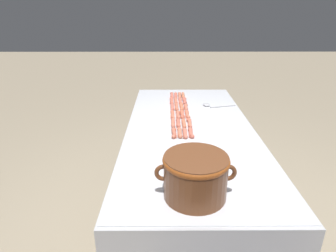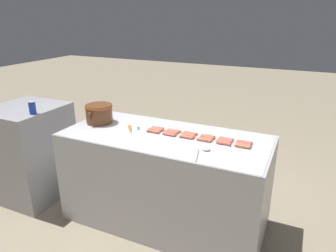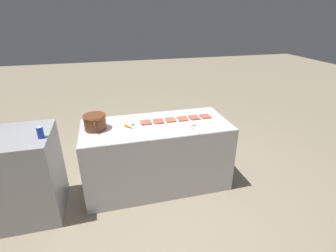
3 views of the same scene
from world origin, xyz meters
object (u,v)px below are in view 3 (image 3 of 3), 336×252
object	(u,v)px
hot_dog_20	(181,117)
hot_dog_17	(146,122)
carrot	(130,127)
hot_dog_2	(183,120)
hot_dog_5	(147,124)
hot_dog_0	(207,118)
hot_dog_9	(171,120)
hot_dog_8	(183,119)
hot_dog_22	(158,119)
hot_dog_1	(196,119)
hot_dog_19	(193,116)
back_cabinet	(27,175)
hot_dog_12	(205,116)
hot_dog_14	(182,118)
bean_pot	(95,121)
hot_dog_6	(206,117)
hot_dog_15	(170,119)
hot_dog_4	(159,123)
hot_dog_18	(204,115)
hot_dog_7	(194,118)
soda_can	(40,132)
hot_dog_21	(169,118)
hot_dog_16	(158,120)
serving_spoon	(194,126)
hot_dog_10	(158,122)
hot_dog_13	(194,117)
hot_dog_23	(145,121)
hot_dog_3	(172,121)
hot_dog_11	(146,123)

from	to	relation	value
hot_dog_20	hot_dog_17	bearing A→B (deg)	94.36
carrot	hot_dog_2	bearing A→B (deg)	-86.56
hot_dog_5	hot_dog_0	bearing A→B (deg)	-89.77
hot_dog_0	hot_dog_9	xyz separation A→B (m)	(0.03, 0.49, 0.00)
hot_dog_0	hot_dog_8	xyz separation A→B (m)	(0.03, 0.33, 0.00)
hot_dog_22	carrot	bearing A→B (deg)	111.35
hot_dog_2	hot_dog_8	xyz separation A→B (m)	(0.03, -0.01, 0.00)
hot_dog_1	hot_dog_19	xyz separation A→B (m)	(0.11, 0.00, 0.00)
back_cabinet	hot_dog_19	bearing A→B (deg)	-82.35
hot_dog_12	hot_dog_14	distance (m)	0.32
bean_pot	hot_dog_5	bearing A→B (deg)	-92.94
hot_dog_0	bean_pot	world-z (taller)	bean_pot
hot_dog_6	hot_dog_17	bearing A→B (deg)	87.56
hot_dog_15	hot_dog_20	distance (m)	0.18
carrot	hot_dog_5	bearing A→B (deg)	-78.91
hot_dog_4	hot_dog_18	xyz separation A→B (m)	(0.11, -0.66, 0.00)
hot_dog_20	hot_dog_14	bearing A→B (deg)	-175.87
hot_dog_7	carrot	bearing A→B (deg)	95.21
hot_dog_4	soda_can	xyz separation A→B (m)	(-0.31, 1.33, 0.17)
back_cabinet	hot_dog_14	xyz separation A→B (m)	(0.25, -1.96, 0.42)
hot_dog_21	hot_dog_16	bearing A→B (deg)	102.05
hot_dog_2	hot_dog_22	world-z (taller)	same
hot_dog_1	hot_dog_14	size ratio (longest dim) A/B	1.00
hot_dog_17	serving_spoon	distance (m)	0.63
hot_dog_9	hot_dog_12	xyz separation A→B (m)	(0.03, -0.49, 0.00)
hot_dog_10	hot_dog_17	xyz separation A→B (m)	(0.03, 0.16, 0.00)
hot_dog_12	bean_pot	xyz separation A→B (m)	(-0.04, 1.46, 0.09)
soda_can	hot_dog_10	bearing A→B (deg)	-75.49
hot_dog_12	hot_dog_16	distance (m)	0.66
hot_dog_4	carrot	world-z (taller)	carrot
hot_dog_13	hot_dog_23	distance (m)	0.67
hot_dog_13	soda_can	distance (m)	1.88
back_cabinet	hot_dog_14	distance (m)	2.02
hot_dog_12	hot_dog_21	bearing A→B (deg)	85.45
hot_dog_5	hot_dog_9	size ratio (longest dim) A/B	1.00
hot_dog_18	hot_dog_13	bearing A→B (deg)	100.81
hot_dog_16	hot_dog_4	bearing A→B (deg)	-179.05
hot_dog_13	hot_dog_8	bearing A→B (deg)	104.12
hot_dog_9	carrot	world-z (taller)	carrot
hot_dog_10	hot_dog_21	xyz separation A→B (m)	(0.07, -0.17, 0.00)
hot_dog_18	hot_dog_20	size ratio (longest dim) A/B	1.00
hot_dog_6	hot_dog_13	world-z (taller)	same
hot_dog_1	hot_dog_13	size ratio (longest dim) A/B	1.00
hot_dog_9	hot_dog_20	xyz separation A→B (m)	(0.07, -0.17, 0.00)
hot_dog_19	hot_dog_20	distance (m)	0.16
hot_dog_3	bean_pot	xyz separation A→B (m)	(0.03, 0.96, 0.09)
hot_dog_6	hot_dog_16	size ratio (longest dim) A/B	1.00
hot_dog_15	bean_pot	size ratio (longest dim) A/B	0.40
hot_dog_19	hot_dog_13	bearing A→B (deg)	-178.16
hot_dog_11	hot_dog_20	xyz separation A→B (m)	(0.07, -0.51, 0.00)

